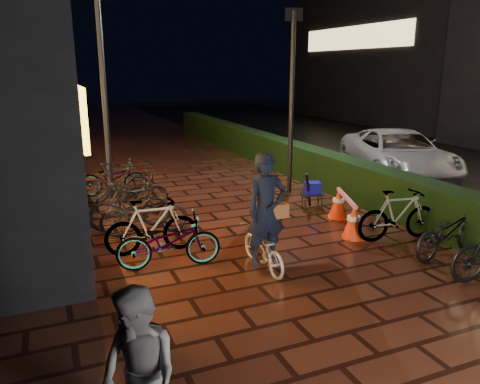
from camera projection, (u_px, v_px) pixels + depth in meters
name	position (u px, v px, depth m)	size (l,w,h in m)	color
ground	(319.00, 274.00, 7.74)	(80.00, 80.00, 0.00)	#381911
asphalt_road	(469.00, 170.00, 15.58)	(11.00, 60.00, 0.01)	black
hedge	(276.00, 152.00, 15.98)	(0.70, 20.00, 1.00)	black
bystander_person	(139.00, 377.00, 3.93)	(0.77, 0.60, 1.59)	#5D5D5F
van	(398.00, 154.00, 14.44)	(2.38, 5.17, 1.44)	#BABABF
lamp_post_hedge	(292.00, 95.00, 12.24)	(0.46, 0.14, 4.75)	black
lamp_post_sf	(104.00, 86.00, 11.59)	(0.50, 0.14, 5.21)	black
cyclist	(265.00, 228.00, 7.71)	(0.73, 1.41, 2.01)	silver
traffic_barrier	(346.00, 212.00, 9.91)	(0.96, 1.70, 0.70)	red
cart_assembly	(312.00, 189.00, 11.21)	(0.64, 0.54, 0.94)	black
parked_bikes_storefront	(134.00, 203.00, 10.10)	(2.03, 6.02, 1.03)	black
parked_bikes_hedge	(445.00, 231.00, 8.31)	(2.08, 2.73, 1.03)	black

